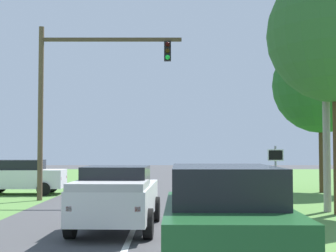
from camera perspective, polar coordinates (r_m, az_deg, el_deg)
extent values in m
plane|color=#424244|center=(14.16, -3.94, -12.19)|extent=(120.00, 120.00, 0.00)
cube|color=#194C23|center=(8.90, 6.74, -12.13)|extent=(2.14, 4.93, 1.04)
cube|color=black|center=(9.04, 6.57, -6.61)|extent=(1.86, 3.07, 0.65)
cylinder|color=black|center=(10.45, 0.23, -13.61)|extent=(0.26, 0.73, 0.72)
cylinder|color=black|center=(10.61, 11.63, -13.39)|extent=(0.26, 0.73, 0.72)
cube|color=silver|center=(14.91, -5.52, -8.41)|extent=(2.24, 5.26, 0.90)
cube|color=black|center=(14.60, -5.65, -5.68)|extent=(1.87, 2.04, 0.55)
cube|color=#B8B8B8|center=(13.28, -6.46, -6.75)|extent=(2.02, 2.04, 0.20)
cube|color=red|center=(12.55, -11.00, -9.26)|extent=(0.14, 0.07, 0.12)
cube|color=red|center=(12.28, -3.24, -9.45)|extent=(0.14, 0.07, 0.12)
cylinder|color=black|center=(16.70, -8.29, -9.32)|extent=(0.27, 0.81, 0.80)
cylinder|color=black|center=(16.46, -1.17, -9.45)|extent=(0.27, 0.81, 0.80)
cylinder|color=black|center=(13.58, -10.84, -10.85)|extent=(0.27, 0.81, 0.80)
cylinder|color=black|center=(13.27, -2.03, -11.09)|extent=(0.27, 0.81, 0.80)
cylinder|color=brown|center=(23.77, -14.10, 1.45)|extent=(0.24, 0.24, 8.04)
cube|color=#4C3D2B|center=(23.67, -6.23, 9.77)|extent=(6.52, 0.16, 0.16)
cube|color=black|center=(23.41, 0.19, 8.52)|extent=(0.32, 0.28, 0.90)
sphere|color=black|center=(23.33, 0.19, 9.32)|extent=(0.22, 0.22, 0.22)
sphere|color=black|center=(23.27, 0.19, 8.59)|extent=(0.22, 0.22, 0.22)
sphere|color=#1ED83F|center=(23.21, 0.19, 7.87)|extent=(0.22, 0.22, 0.22)
cylinder|color=gray|center=(19.37, 12.43, -5.89)|extent=(0.08, 0.08, 2.47)
cube|color=white|center=(19.31, 12.42, -3.26)|extent=(0.60, 0.03, 0.44)
cube|color=black|center=(19.29, 12.43, -3.26)|extent=(0.52, 0.01, 0.36)
cylinder|color=#4C351E|center=(28.43, 17.45, -3.35)|extent=(0.36, 0.36, 3.89)
sphere|color=#266226|center=(28.65, 17.34, 4.54)|extent=(5.31, 5.31, 5.31)
cube|color=silver|center=(27.24, -16.19, -5.79)|extent=(4.52, 2.08, 0.94)
cube|color=black|center=(27.27, -16.62, -4.26)|extent=(2.73, 1.79, 0.51)
cube|color=red|center=(26.00, -11.91, -5.89)|extent=(0.06, 0.14, 0.12)
cube|color=red|center=(27.56, -11.32, -5.71)|extent=(0.06, 0.14, 0.12)
cylinder|color=black|center=(28.57, -18.41, -6.56)|extent=(0.69, 0.25, 0.68)
cylinder|color=black|center=(26.02, -13.77, -7.01)|extent=(0.69, 0.25, 0.68)
cylinder|color=black|center=(27.91, -12.94, -6.72)|extent=(0.69, 0.25, 0.68)
cylinder|color=#9E998E|center=(19.82, 17.83, 2.90)|extent=(0.28, 0.28, 8.45)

